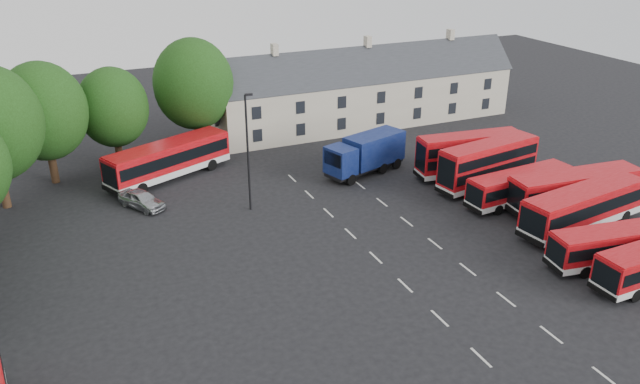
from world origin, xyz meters
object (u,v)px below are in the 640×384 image
(bus_dd_south, at_px, (488,162))
(box_truck, at_px, (366,153))
(silver_car, at_px, (142,199))
(lamppost, at_px, (248,150))

(bus_dd_south, bearing_deg, box_truck, 130.67)
(silver_car, height_order, lamppost, lamppost)
(bus_dd_south, xyz_separation_m, silver_car, (-28.90, 8.03, -1.59))
(box_truck, xyz_separation_m, silver_car, (-20.55, 0.81, -1.27))
(bus_dd_south, xyz_separation_m, lamppost, (-20.76, 4.05, 2.88))
(bus_dd_south, distance_m, lamppost, 21.34)
(silver_car, bearing_deg, box_truck, -33.55)
(bus_dd_south, distance_m, box_truck, 11.04)
(bus_dd_south, relative_size, lamppost, 1.05)
(bus_dd_south, height_order, silver_car, bus_dd_south)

